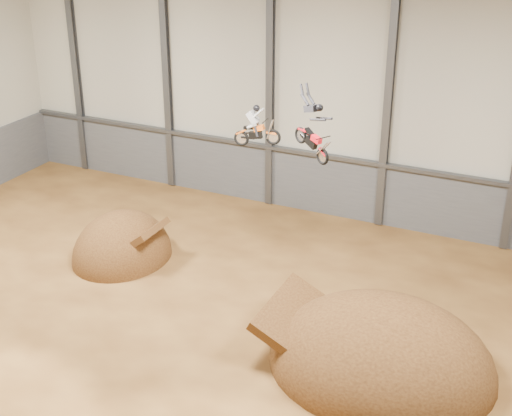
{
  "coord_description": "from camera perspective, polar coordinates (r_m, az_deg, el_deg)",
  "views": [
    {
      "loc": [
        12.39,
        -20.34,
        17.16
      ],
      "look_at": [
        0.9,
        4.0,
        4.95
      ],
      "focal_mm": 50.0,
      "sensor_mm": 36.0,
      "label": 1
    }
  ],
  "objects": [
    {
      "name": "fmx_rider_a",
      "position": [
        31.6,
        0.18,
        6.76
      ],
      "size": [
        2.55,
        1.06,
        2.31
      ],
      "primitive_type": null,
      "rotation": [
        0.0,
        -0.16,
        0.09
      ],
      "color": "orange"
    },
    {
      "name": "back_wall",
      "position": [
        38.8,
        5.81,
        9.11
      ],
      "size": [
        40.0,
        0.1,
        14.0
      ],
      "primitive_type": "cube",
      "color": "beige",
      "rests_on": "ground"
    },
    {
      "name": "fmx_rider_b",
      "position": [
        27.71,
        4.37,
        6.77
      ],
      "size": [
        3.37,
        2.36,
        3.17
      ],
      "primitive_type": null,
      "rotation": [
        0.0,
        0.34,
        -0.51
      ],
      "color": "red"
    },
    {
      "name": "steel_column_2",
      "position": [
        39.81,
        1.14,
        9.62
      ],
      "size": [
        0.4,
        0.36,
        13.9
      ],
      "primitive_type": "cube",
      "color": "#47494F",
      "rests_on": "ground"
    },
    {
      "name": "lower_band_back",
      "position": [
        40.41,
        5.45,
        1.88
      ],
      "size": [
        39.8,
        0.18,
        3.5
      ],
      "primitive_type": "cube",
      "color": "#56585E",
      "rests_on": "ground"
    },
    {
      "name": "steel_column_1",
      "position": [
        42.89,
        -7.15,
        10.52
      ],
      "size": [
        0.4,
        0.36,
        13.9
      ],
      "primitive_type": "cube",
      "color": "#47494F",
      "rests_on": "ground"
    },
    {
      "name": "landing_ramp",
      "position": [
        28.95,
        9.91,
        -12.37
      ],
      "size": [
        8.9,
        7.87,
        5.13
      ],
      "primitive_type": "ellipsoid",
      "color": "#3B210E",
      "rests_on": "ground"
    },
    {
      "name": "takeoff_ramp",
      "position": [
        36.77,
        -10.6,
        -3.87
      ],
      "size": [
        4.75,
        5.48,
        4.75
      ],
      "primitive_type": "ellipsoid",
      "color": "#3B210E",
      "rests_on": "ground"
    },
    {
      "name": "steel_column_3",
      "position": [
        37.68,
        10.52,
        8.36
      ],
      "size": [
        0.4,
        0.36,
        13.9
      ],
      "primitive_type": "cube",
      "color": "#47494F",
      "rests_on": "ground"
    },
    {
      "name": "floor",
      "position": [
        29.35,
        -5.03,
        -11.47
      ],
      "size": [
        40.0,
        40.0,
        0.0
      ],
      "primitive_type": "plane",
      "color": "#553416",
      "rests_on": "ground"
    },
    {
      "name": "steel_column_0",
      "position": [
        46.72,
        -14.24,
        11.12
      ],
      "size": [
        0.4,
        0.36,
        13.9
      ],
      "primitive_type": "cube",
      "color": "#47494F",
      "rests_on": "ground"
    },
    {
      "name": "steel_rail",
      "position": [
        39.62,
        5.48,
        4.21
      ],
      "size": [
        39.8,
        0.35,
        0.2
      ],
      "primitive_type": "cube",
      "color": "#47494F",
      "rests_on": "lower_band_back"
    }
  ]
}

